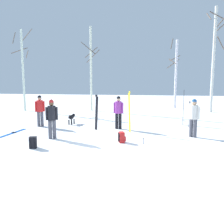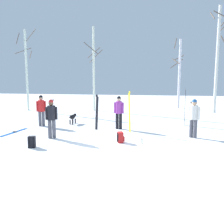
% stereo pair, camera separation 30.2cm
% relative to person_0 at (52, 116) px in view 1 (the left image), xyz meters
% --- Properties ---
extents(ground_plane, '(60.00, 60.00, 0.00)m').
position_rel_person_0_xyz_m(ground_plane, '(2.28, -0.61, -0.98)').
color(ground_plane, white).
extents(person_0, '(0.50, 0.34, 1.72)m').
position_rel_person_0_xyz_m(person_0, '(0.00, 0.00, 0.00)').
color(person_0, '#4C4C56').
rests_on(person_0, ground_plane).
extents(person_1, '(0.52, 0.34, 1.72)m').
position_rel_person_0_xyz_m(person_1, '(2.59, 2.46, 0.00)').
color(person_1, black).
rests_on(person_1, ground_plane).
extents(person_2, '(0.46, 0.34, 1.72)m').
position_rel_person_0_xyz_m(person_2, '(6.11, 1.22, 0.00)').
color(person_2, '#4C4C56').
rests_on(person_2, ground_plane).
extents(person_3, '(0.48, 0.34, 1.72)m').
position_rel_person_0_xyz_m(person_3, '(-1.73, 2.46, 0.00)').
color(person_3, '#4C4C56').
rests_on(person_3, ground_plane).
extents(dog, '(0.27, 0.90, 0.57)m').
position_rel_person_0_xyz_m(dog, '(-0.26, 3.43, -0.59)').
color(dog, black).
rests_on(dog, ground_plane).
extents(ski_pair_planted_0, '(0.03, 0.15, 2.00)m').
position_rel_person_0_xyz_m(ski_pair_planted_0, '(6.09, 4.10, 0.01)').
color(ski_pair_planted_0, black).
rests_on(ski_pair_planted_0, ground_plane).
extents(ski_pair_planted_1, '(0.16, 0.23, 2.00)m').
position_rel_person_0_xyz_m(ski_pair_planted_1, '(3.21, 1.78, 0.01)').
color(ski_pair_planted_1, yellow).
rests_on(ski_pair_planted_1, ground_plane).
extents(ski_pair_planted_2, '(0.21, 0.05, 1.80)m').
position_rel_person_0_xyz_m(ski_pair_planted_2, '(1.52, 2.07, -0.09)').
color(ski_pair_planted_2, black).
rests_on(ski_pair_planted_2, ground_plane).
extents(ski_pair_lying_0, '(0.35, 1.92, 0.05)m').
position_rel_person_0_xyz_m(ski_pair_lying_0, '(-2.31, 0.74, -0.97)').
color(ski_pair_lying_0, blue).
rests_on(ski_pair_lying_0, ground_plane).
extents(ski_poles_0, '(0.07, 0.24, 1.42)m').
position_rel_person_0_xyz_m(ski_poles_0, '(6.29, 3.35, -0.22)').
color(ski_poles_0, '#B2B2BC').
rests_on(ski_poles_0, ground_plane).
extents(ski_poles_1, '(0.07, 0.25, 1.40)m').
position_rel_person_0_xyz_m(ski_poles_1, '(-1.55, 3.60, -0.23)').
color(ski_poles_1, '#B2B2BC').
rests_on(ski_poles_1, ground_plane).
extents(backpack_0, '(0.30, 0.32, 0.44)m').
position_rel_person_0_xyz_m(backpack_0, '(-0.15, -1.45, -0.77)').
color(backpack_0, black).
rests_on(backpack_0, ground_plane).
extents(backpack_1, '(0.34, 0.32, 0.44)m').
position_rel_person_0_xyz_m(backpack_1, '(3.06, -0.17, -0.77)').
color(backpack_1, red).
rests_on(backpack_1, ground_plane).
extents(water_bottle_0, '(0.06, 0.06, 0.22)m').
position_rel_person_0_xyz_m(water_bottle_0, '(3.92, -0.20, -0.88)').
color(water_bottle_0, silver).
rests_on(water_bottle_0, ground_plane).
extents(birch_tree_0, '(1.77, 1.72, 6.62)m').
position_rel_person_0_xyz_m(birch_tree_0, '(-5.98, 8.50, 2.49)').
color(birch_tree_0, silver).
rests_on(birch_tree_0, ground_plane).
extents(birch_tree_1, '(1.29, 1.31, 6.77)m').
position_rel_person_0_xyz_m(birch_tree_1, '(-0.52, 9.40, 2.50)').
color(birch_tree_1, silver).
rests_on(birch_tree_1, ground_plane).
extents(birch_tree_2, '(1.20, 1.49, 6.24)m').
position_rel_person_0_xyz_m(birch_tree_2, '(6.53, 12.33, 2.19)').
color(birch_tree_2, silver).
rests_on(birch_tree_2, ground_plane).
extents(birch_tree_3, '(1.39, 1.53, 7.99)m').
position_rel_person_0_xyz_m(birch_tree_3, '(9.03, 9.78, 3.23)').
color(birch_tree_3, silver).
rests_on(birch_tree_3, ground_plane).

